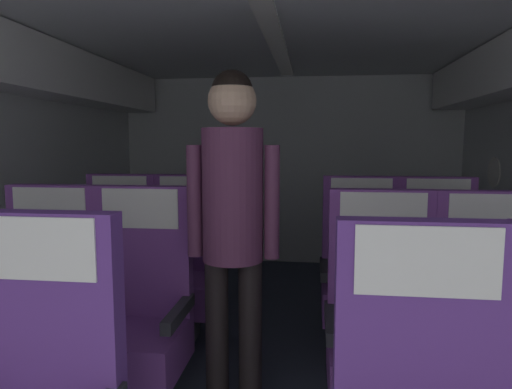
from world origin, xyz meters
name	(u,v)px	position (x,y,z in m)	size (l,w,h in m)	color
ground	(262,382)	(0.00, 2.56, -0.01)	(3.90, 5.52, 0.02)	#2D3342
fuselage_shell	(268,109)	(0.00, 2.82, 1.51)	(3.78, 5.17, 2.08)	silver
seat_b_left_window	(45,312)	(-1.08, 2.26, 0.46)	(0.52, 0.47, 1.10)	#38383D
seat_b_left_aisle	(137,317)	(-0.59, 2.26, 0.46)	(0.52, 0.47, 1.10)	#38383D
seat_b_right_aisle	(495,337)	(1.08, 2.23, 0.46)	(0.52, 0.47, 1.10)	#38383D
seat_b_right_window	(382,331)	(0.59, 2.24, 0.46)	(0.52, 0.47, 1.10)	#38383D
seat_c_left_window	(117,268)	(-1.07, 3.09, 0.46)	(0.52, 0.47, 1.10)	#38383D
seat_c_left_aisle	(186,270)	(-0.59, 3.11, 0.46)	(0.52, 0.47, 1.10)	#38383D
seat_c_right_aisle	(438,279)	(1.07, 3.11, 0.46)	(0.52, 0.47, 1.10)	#38383D
seat_c_right_window	(360,276)	(0.58, 3.11, 0.46)	(0.52, 0.47, 1.10)	#38383D
flight_attendant	(233,209)	(-0.10, 2.21, 1.02)	(0.43, 0.28, 1.64)	black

